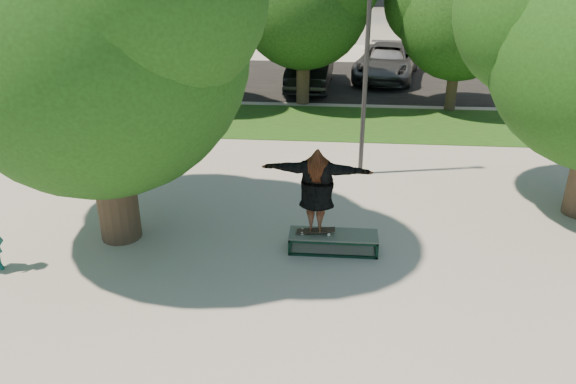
# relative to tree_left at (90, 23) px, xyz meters

# --- Properties ---
(ground) EXTENTS (120.00, 120.00, 0.00)m
(ground) POSITION_rel_tree_left_xyz_m (4.29, -1.09, -4.42)
(ground) COLOR gray
(ground) RESTS_ON ground
(grass_strip) EXTENTS (30.00, 4.00, 0.02)m
(grass_strip) POSITION_rel_tree_left_xyz_m (5.29, 8.41, -4.41)
(grass_strip) COLOR #134012
(grass_strip) RESTS_ON ground
(asphalt_strip) EXTENTS (40.00, 8.00, 0.01)m
(asphalt_strip) POSITION_rel_tree_left_xyz_m (4.29, 14.91, -4.42)
(asphalt_strip) COLOR black
(asphalt_strip) RESTS_ON ground
(tree_left) EXTENTS (6.96, 5.95, 7.12)m
(tree_left) POSITION_rel_tree_left_xyz_m (0.00, 0.00, 0.00)
(tree_left) COLOR #38281E
(tree_left) RESTS_ON ground
(bg_tree_left) EXTENTS (5.28, 4.51, 5.77)m
(bg_tree_left) POSITION_rel_tree_left_xyz_m (-2.28, 9.98, -0.69)
(bg_tree_left) COLOR #38281E
(bg_tree_left) RESTS_ON ground
(bg_tree_right) EXTENTS (5.04, 4.31, 5.43)m
(bg_tree_right) POSITION_rel_tree_left_xyz_m (8.73, 10.47, -0.93)
(bg_tree_right) COLOR #38281E
(bg_tree_right) RESTS_ON ground
(lamppost) EXTENTS (0.25, 0.15, 6.11)m
(lamppost) POSITION_rel_tree_left_xyz_m (5.29, 3.91, -1.27)
(lamppost) COLOR #2D2D30
(lamppost) RESTS_ON ground
(grind_box) EXTENTS (1.80, 0.60, 0.38)m
(grind_box) POSITION_rel_tree_left_xyz_m (4.61, -0.28, -4.23)
(grind_box) COLOR #103123
(grind_box) RESTS_ON ground
(skater_rig) EXTENTS (2.20, 0.77, 1.83)m
(skater_rig) POSITION_rel_tree_left_xyz_m (4.25, -0.28, -3.09)
(skater_rig) COLOR white
(skater_rig) RESTS_ON grind_box
(car_silver_a) EXTENTS (2.46, 4.49, 1.45)m
(car_silver_a) POSITION_rel_tree_left_xyz_m (-3.13, 12.41, -3.70)
(car_silver_a) COLOR #B8B8BD
(car_silver_a) RESTS_ON asphalt_strip
(car_dark) EXTENTS (1.93, 4.98, 1.62)m
(car_dark) POSITION_rel_tree_left_xyz_m (3.44, 13.45, -3.61)
(car_dark) COLOR black
(car_dark) RESTS_ON asphalt_strip
(car_grey) EXTENTS (3.52, 5.85, 1.52)m
(car_grey) POSITION_rel_tree_left_xyz_m (6.79, 15.41, -3.66)
(car_grey) COLOR #55565A
(car_grey) RESTS_ON asphalt_strip
(car_silver_b) EXTENTS (2.42, 4.92, 1.38)m
(car_silver_b) POSITION_rel_tree_left_xyz_m (6.79, 15.41, -3.73)
(car_silver_b) COLOR #B2B3B7
(car_silver_b) RESTS_ON asphalt_strip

